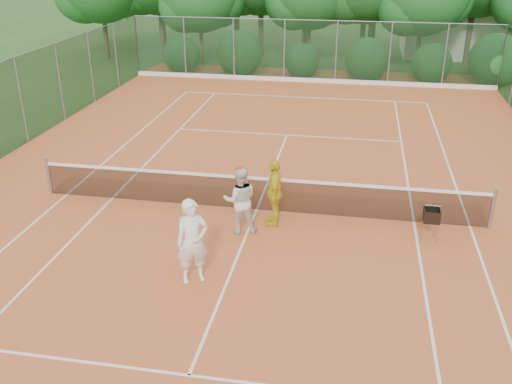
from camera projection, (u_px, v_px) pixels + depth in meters
The scene contains 13 objects.
ground at pixel (256, 211), 15.28m from camera, with size 120.00×120.00×0.00m, color #254619.
clay_court at pixel (256, 210), 15.27m from camera, with size 18.00×36.00×0.02m, color #C9612E.
club_building at pixel (471, 30), 34.74m from camera, with size 8.00×5.00×3.00m, color beige.
tennis_net at pixel (256, 193), 15.06m from camera, with size 11.97×0.10×1.10m.
player_white at pixel (192, 241), 11.80m from camera, with size 0.68×0.45×1.87m, color white.
player_center_grp at pixel (240, 200), 13.84m from camera, with size 0.97×0.84×1.74m.
player_yellow at pixel (274, 192), 14.21m from camera, with size 1.02×0.43×1.75m, color gold.
ball_hopper at pixel (432, 216), 13.48m from camera, with size 0.36×0.36×0.83m.
stray_ball_a at pixel (261, 104), 24.84m from camera, with size 0.07×0.07×0.07m, color #D0DB33.
stray_ball_b at pixel (332, 100), 25.35m from camera, with size 0.07×0.07×0.07m, color #C2DB33.
stray_ball_c at pixel (369, 124), 22.20m from camera, with size 0.07×0.07×0.07m, color #BDDD33.
court_markings at pixel (256, 210), 15.27m from camera, with size 11.03×23.83×0.01m.
fence_back at pixel (310, 52), 28.11m from camera, with size 18.07×0.07×3.00m.
Camera 1 is at (2.42, -13.51, 6.73)m, focal length 40.00 mm.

